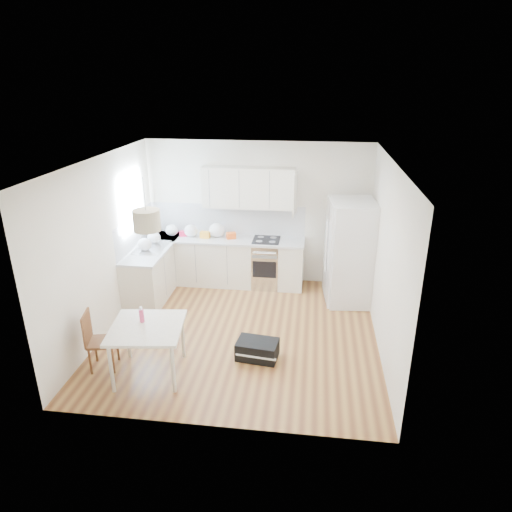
{
  "coord_description": "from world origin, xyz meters",
  "views": [
    {
      "loc": [
        1.04,
        -6.19,
        3.78
      ],
      "look_at": [
        0.19,
        0.4,
        1.15
      ],
      "focal_mm": 32.0,
      "sensor_mm": 36.0,
      "label": 1
    }
  ],
  "objects": [
    {
      "name": "snack_red",
      "position": [
        -1.4,
        1.83,
        0.97
      ],
      "size": [
        0.17,
        0.14,
        0.1
      ],
      "primitive_type": "cube",
      "rotation": [
        0.0,
        0.0,
        0.35
      ],
      "color": "#CB193F",
      "rests_on": "counter_back"
    },
    {
      "name": "cabinets_left",
      "position": [
        -1.8,
        1.2,
        0.44
      ],
      "size": [
        0.6,
        1.8,
        0.88
      ],
      "primitive_type": "cube",
      "color": "silver",
      "rests_on": "floor"
    },
    {
      "name": "snack_yellow",
      "position": [
        -0.96,
        1.78,
        0.98
      ],
      "size": [
        0.19,
        0.13,
        0.12
      ],
      "primitive_type": "cube",
      "rotation": [
        0.0,
        0.0,
        -0.1
      ],
      "color": "orange",
      "rests_on": "counter_back"
    },
    {
      "name": "floor",
      "position": [
        0.0,
        0.0,
        0.0
      ],
      "size": [
        4.2,
        4.2,
        0.0
      ],
      "primitive_type": "plane",
      "color": "brown",
      "rests_on": "ground"
    },
    {
      "name": "snack_orange",
      "position": [
        -0.47,
        1.8,
        0.98
      ],
      "size": [
        0.2,
        0.17,
        0.12
      ],
      "primitive_type": "cube",
      "rotation": [
        0.0,
        0.0,
        0.4
      ],
      "color": "#DB4E13",
      "rests_on": "counter_back"
    },
    {
      "name": "sink",
      "position": [
        -1.8,
        1.15,
        0.92
      ],
      "size": [
        0.5,
        0.8,
        0.16
      ],
      "primitive_type": null,
      "color": "silver",
      "rests_on": "counter_left"
    },
    {
      "name": "counter_left",
      "position": [
        -1.8,
        1.2,
        0.9
      ],
      "size": [
        0.64,
        1.82,
        0.04
      ],
      "primitive_type": "cube",
      "color": "#B8BABD",
      "rests_on": "cabinets_left"
    },
    {
      "name": "grocery_bag_c",
      "position": [
        -0.76,
        1.87,
        1.05
      ],
      "size": [
        0.3,
        0.25,
        0.27
      ],
      "primitive_type": "ellipsoid",
      "color": "white",
      "rests_on": "counter_back"
    },
    {
      "name": "grocery_bag_d",
      "position": [
        -1.82,
        1.37,
        1.03
      ],
      "size": [
        0.24,
        0.21,
        0.22
      ],
      "primitive_type": "ellipsoid",
      "color": "white",
      "rests_on": "counter_back"
    },
    {
      "name": "grocery_bag_b",
      "position": [
        -1.24,
        1.81,
        1.04
      ],
      "size": [
        0.26,
        0.22,
        0.24
      ],
      "primitive_type": "ellipsoid",
      "color": "white",
      "rests_on": "counter_back"
    },
    {
      "name": "backsplash_left",
      "position": [
        -2.09,
        1.2,
        1.21
      ],
      "size": [
        0.01,
        1.8,
        0.58
      ],
      "primitive_type": "cube",
      "color": "silver",
      "rests_on": "wall_left"
    },
    {
      "name": "gym_bag",
      "position": [
        0.34,
        -0.66,
        0.13
      ],
      "size": [
        0.62,
        0.45,
        0.27
      ],
      "primitive_type": "cube",
      "rotation": [
        0.0,
        0.0,
        -0.12
      ],
      "color": "black",
      "rests_on": "floor"
    },
    {
      "name": "drink_bottle",
      "position": [
        -1.15,
        -1.11,
        0.84
      ],
      "size": [
        0.08,
        0.08,
        0.22
      ],
      "primitive_type": "cylinder",
      "rotation": [
        0.0,
        0.0,
        -0.35
      ],
      "color": "#D63B6B",
      "rests_on": "dining_table"
    },
    {
      "name": "upper_cabinets",
      "position": [
        -0.15,
        1.94,
        1.88
      ],
      "size": [
        1.7,
        0.32,
        0.75
      ],
      "primitive_type": "cube",
      "color": "silver",
      "rests_on": "wall_back"
    },
    {
      "name": "range_oven",
      "position": [
        0.2,
        1.8,
        0.44
      ],
      "size": [
        0.5,
        0.61,
        0.88
      ],
      "primitive_type": null,
      "color": "silver",
      "rests_on": "floor"
    },
    {
      "name": "ceiling",
      "position": [
        0.0,
        0.0,
        2.7
      ],
      "size": [
        4.2,
        4.2,
        0.0
      ],
      "primitive_type": "plane",
      "rotation": [
        3.14,
        0.0,
        0.0
      ],
      "color": "white",
      "rests_on": "wall_back"
    },
    {
      "name": "pendant_lamp",
      "position": [
        -0.92,
        -1.21,
        2.18
      ],
      "size": [
        0.41,
        0.41,
        0.25
      ],
      "primitive_type": "cylinder",
      "rotation": [
        0.0,
        0.0,
        0.3
      ],
      "color": "beige",
      "rests_on": "ceiling"
    },
    {
      "name": "dining_table",
      "position": [
        -1.05,
        -1.21,
        0.65
      ],
      "size": [
        1.03,
        1.03,
        0.73
      ],
      "rotation": [
        0.0,
        0.0,
        0.12
      ],
      "color": "#BEB3A3",
      "rests_on": "floor"
    },
    {
      "name": "wall_left",
      "position": [
        -2.1,
        0.0,
        1.35
      ],
      "size": [
        0.0,
        4.2,
        4.2
      ],
      "primitive_type": "plane",
      "rotation": [
        1.57,
        0.0,
        1.57
      ],
      "color": "silver",
      "rests_on": "floor"
    },
    {
      "name": "backsplash_back",
      "position": [
        -0.6,
        2.09,
        1.21
      ],
      "size": [
        3.0,
        0.01,
        0.58
      ],
      "primitive_type": "cube",
      "color": "silver",
      "rests_on": "wall_back"
    },
    {
      "name": "refrigerator",
      "position": [
        1.72,
        1.38,
        0.91
      ],
      "size": [
        0.95,
        0.99,
        1.83
      ],
      "primitive_type": null,
      "rotation": [
        0.0,
        0.0,
        0.09
      ],
      "color": "white",
      "rests_on": "floor"
    },
    {
      "name": "dining_chair",
      "position": [
        -1.73,
        -1.16,
        0.43
      ],
      "size": [
        0.42,
        0.42,
        0.85
      ],
      "primitive_type": null,
      "rotation": [
        0.0,
        0.0,
        0.21
      ],
      "color": "#462C15",
      "rests_on": "floor"
    },
    {
      "name": "counter_back",
      "position": [
        -0.6,
        1.8,
        0.9
      ],
      "size": [
        3.02,
        0.64,
        0.04
      ],
      "primitive_type": "cube",
      "color": "#B8BABD",
      "rests_on": "cabinets_back"
    },
    {
      "name": "window_glassblock",
      "position": [
        -2.09,
        1.15,
        1.75
      ],
      "size": [
        0.02,
        1.0,
        1.0
      ],
      "primitive_type": "cube",
      "color": "#BFE0F9",
      "rests_on": "wall_left"
    },
    {
      "name": "grocery_bag_a",
      "position": [
        -1.63,
        1.83,
        1.03
      ],
      "size": [
        0.24,
        0.21,
        0.22
      ],
      "primitive_type": "ellipsoid",
      "color": "white",
      "rests_on": "counter_back"
    },
    {
      "name": "wall_right",
      "position": [
        2.1,
        0.0,
        1.35
      ],
      "size": [
        0.0,
        4.2,
        4.2
      ],
      "primitive_type": "plane",
      "rotation": [
        1.57,
        0.0,
        -1.57
      ],
      "color": "silver",
      "rests_on": "floor"
    },
    {
      "name": "grocery_bag_e",
      "position": [
        -1.86,
        1.0,
        1.03
      ],
      "size": [
        0.25,
        0.21,
        0.22
      ],
      "primitive_type": "ellipsoid",
      "color": "white",
      "rests_on": "counter_left"
    },
    {
      "name": "cabinets_back",
      "position": [
        -0.6,
        1.8,
        0.44
      ],
      "size": [
        3.0,
        0.6,
        0.88
      ],
      "primitive_type": "cube",
      "color": "silver",
      "rests_on": "floor"
    },
    {
      "name": "wall_back",
      "position": [
        0.0,
        2.1,
        1.35
      ],
      "size": [
        4.2,
        0.0,
        4.2
      ],
      "primitive_type": "plane",
      "rotation": [
        1.57,
        0.0,
        0.0
      ],
      "color": "silver",
      "rests_on": "floor"
    }
  ]
}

